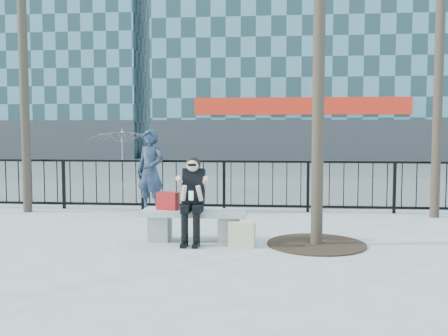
{
  "coord_description": "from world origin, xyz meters",
  "views": [
    {
      "loc": [
        1.18,
        -7.7,
        1.73
      ],
      "look_at": [
        0.4,
        0.8,
        1.1
      ],
      "focal_mm": 40.0,
      "sensor_mm": 36.0,
      "label": 1
    }
  ],
  "objects": [
    {
      "name": "ground",
      "position": [
        0.0,
        0.0,
        0.0
      ],
      "size": [
        120.0,
        120.0,
        0.0
      ],
      "primitive_type": "plane",
      "color": "gray",
      "rests_on": "ground"
    },
    {
      "name": "street_surface",
      "position": [
        0.0,
        15.0,
        0.0
      ],
      "size": [
        60.0,
        23.0,
        0.01
      ],
      "primitive_type": "cube",
      "color": "#474747",
      "rests_on": "ground"
    },
    {
      "name": "railing",
      "position": [
        0.0,
        3.0,
        0.55
      ],
      "size": [
        14.0,
        0.06,
        1.1
      ],
      "color": "black",
      "rests_on": "ground"
    },
    {
      "name": "tree_grate",
      "position": [
        1.9,
        -0.1,
        0.01
      ],
      "size": [
        1.5,
        1.5,
        0.02
      ],
      "primitive_type": "cylinder",
      "color": "black",
      "rests_on": "ground"
    },
    {
      "name": "bench_main",
      "position": [
        0.0,
        0.0,
        0.3
      ],
      "size": [
        1.65,
        0.46,
        0.49
      ],
      "color": "slate",
      "rests_on": "ground"
    },
    {
      "name": "seated_woman",
      "position": [
        0.0,
        -0.16,
        0.67
      ],
      "size": [
        0.5,
        0.64,
        1.34
      ],
      "color": "black",
      "rests_on": "ground"
    },
    {
      "name": "handbag",
      "position": [
        -0.42,
        0.02,
        0.63
      ],
      "size": [
        0.37,
        0.25,
        0.28
      ],
      "primitive_type": "cube",
      "rotation": [
        0.0,
        0.0,
        -0.28
      ],
      "color": "maroon",
      "rests_on": "bench_main"
    },
    {
      "name": "shopping_bag",
      "position": [
        0.77,
        -0.36,
        0.19
      ],
      "size": [
        0.41,
        0.19,
        0.37
      ],
      "primitive_type": "cube",
      "rotation": [
        0.0,
        0.0,
        -0.11
      ],
      "color": "beige",
      "rests_on": "ground"
    },
    {
      "name": "standing_man",
      "position": [
        -1.31,
        2.53,
        0.89
      ],
      "size": [
        0.76,
        0.63,
        1.77
      ],
      "primitive_type": "imported",
      "rotation": [
        0.0,
        0.0,
        -0.36
      ],
      "color": "black",
      "rests_on": "ground"
    },
    {
      "name": "vendor_umbrella",
      "position": [
        -2.99,
        6.04,
        0.91
      ],
      "size": [
        2.19,
        2.23,
        1.82
      ],
      "primitive_type": "imported",
      "rotation": [
        0.0,
        0.0,
        -0.11
      ],
      "color": "gold",
      "rests_on": "ground"
    }
  ]
}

